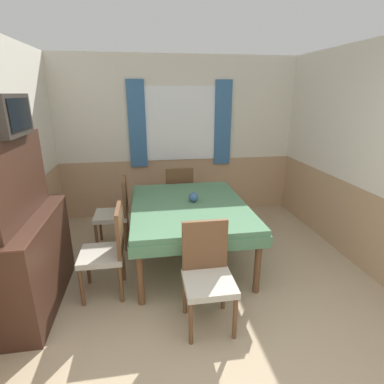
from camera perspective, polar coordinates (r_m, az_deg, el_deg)
wall_back at (r=5.06m, az=-2.51°, el=10.29°), size 4.30×0.09×2.60m
wall_left at (r=3.52m, az=-32.39°, el=3.49°), size 0.05×4.03×2.60m
wall_right at (r=4.11m, az=29.61°, el=5.75°), size 0.05×4.03×2.60m
dining_table at (r=3.66m, az=-0.56°, el=-3.75°), size 1.40×1.76×0.75m
chair_left_far at (r=4.19m, az=-14.20°, el=-3.41°), size 0.44×0.44×0.96m
chair_head_near at (r=2.76m, az=2.95°, el=-14.94°), size 0.44×0.44×0.96m
chair_head_window at (r=4.73m, az=-2.53°, el=-0.29°), size 0.44×0.44×0.96m
chair_left_near at (r=3.24m, az=-15.67°, el=-10.31°), size 0.44×0.44×0.96m
sideboard at (r=3.26m, az=-29.10°, el=-8.00°), size 0.46×1.29×1.68m
tv at (r=2.99m, az=-32.47°, el=12.22°), size 0.29×0.55×0.34m
vase at (r=3.67m, az=0.29°, el=-0.97°), size 0.12×0.12×0.12m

